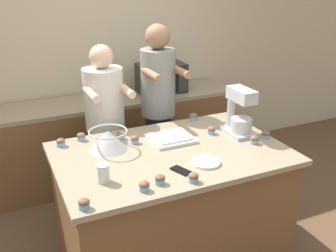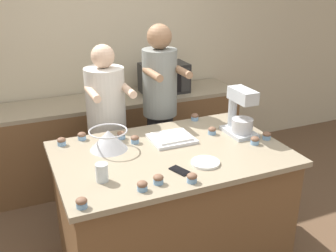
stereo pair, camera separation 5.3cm
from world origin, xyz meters
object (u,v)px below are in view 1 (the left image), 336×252
(cupcake_5, at_px, (211,130))
(cupcake_10, at_px, (81,137))
(person_left, at_px, (106,131))
(cupcake_0, at_px, (61,142))
(small_plate, at_px, (206,162))
(cupcake_2, at_px, (84,204))
(baking_tray, at_px, (171,138))
(cupcake_4, at_px, (135,139))
(cupcake_6, at_px, (193,117))
(microwave_oven, at_px, (161,78))
(cell_phone, at_px, (181,170))
(cupcake_7, at_px, (266,135))
(cupcake_8, at_px, (144,186))
(cupcake_1, at_px, (121,135))
(cupcake_3, at_px, (160,179))
(mixing_bowl, at_px, (108,140))
(stand_mixer, at_px, (239,114))
(cupcake_9, at_px, (193,177))
(person_right, at_px, (158,113))
(drinking_glass, at_px, (103,173))
(cupcake_11, at_px, (254,140))

(cupcake_5, bearing_deg, cupcake_10, 162.74)
(person_left, distance_m, cupcake_0, 0.62)
(small_plate, distance_m, cupcake_2, 0.91)
(baking_tray, relative_size, cupcake_2, 4.98)
(cupcake_4, relative_size, cupcake_6, 1.00)
(microwave_oven, relative_size, cell_phone, 3.20)
(cupcake_7, relative_size, cupcake_8, 1.00)
(cupcake_1, relative_size, cupcake_3, 1.00)
(cell_phone, relative_size, cupcake_0, 2.41)
(mixing_bowl, distance_m, small_plate, 0.74)
(stand_mixer, relative_size, cupcake_9, 5.74)
(cupcake_1, bearing_deg, person_right, 41.26)
(mixing_bowl, bearing_deg, cupcake_9, -62.88)
(microwave_oven, bearing_deg, cupcake_0, -140.23)
(baking_tray, distance_m, cell_phone, 0.51)
(person_right, bearing_deg, cupcake_8, -116.68)
(cupcake_4, relative_size, cupcake_7, 1.00)
(person_left, bearing_deg, small_plate, -69.93)
(stand_mixer, distance_m, cupcake_4, 0.86)
(drinking_glass, xyz_separation_m, cupcake_0, (-0.15, 0.65, -0.03))
(person_left, distance_m, cupcake_7, 1.40)
(cupcake_1, distance_m, cupcake_3, 0.76)
(cupcake_10, bearing_deg, cupcake_11, -26.98)
(cupcake_6, bearing_deg, cupcake_4, -158.62)
(cupcake_3, relative_size, cupcake_4, 1.00)
(drinking_glass, relative_size, cupcake_4, 1.81)
(person_left, height_order, cupcake_11, person_left)
(baking_tray, height_order, cupcake_8, cupcake_8)
(person_left, bearing_deg, cupcake_5, -43.36)
(mixing_bowl, bearing_deg, cupcake_5, -3.78)
(baking_tray, distance_m, cupcake_6, 0.48)
(baking_tray, xyz_separation_m, cupcake_1, (-0.35, 0.19, 0.01))
(microwave_oven, relative_size, cupcake_5, 7.69)
(cupcake_6, relative_size, cupcake_11, 1.00)
(cupcake_7, distance_m, cupcake_11, 0.15)
(cupcake_7, relative_size, cupcake_11, 1.00)
(cell_phone, bearing_deg, cupcake_4, 102.86)
(cupcake_1, bearing_deg, drinking_glass, -117.39)
(cupcake_10, bearing_deg, cupcake_6, 1.59)
(person_right, bearing_deg, person_left, 179.98)
(small_plate, height_order, cupcake_8, cupcake_8)
(person_left, xyz_separation_m, cupcake_8, (-0.12, -1.25, 0.14))
(cupcake_3, distance_m, cupcake_7, 1.08)
(microwave_oven, relative_size, cupcake_11, 7.69)
(cupcake_0, distance_m, cupcake_7, 1.59)
(cupcake_2, relative_size, cupcake_10, 1.00)
(cupcake_5, relative_size, cupcake_10, 1.00)
(cupcake_5, bearing_deg, microwave_oven, 83.75)
(stand_mixer, bearing_deg, cupcake_0, 165.77)
(cupcake_2, height_order, cupcake_6, same)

